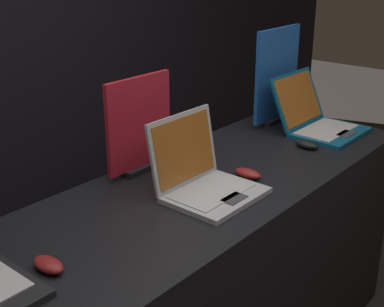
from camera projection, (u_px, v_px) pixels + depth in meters
display_counter at (193, 295)px, 2.25m from camera, size 2.35×0.73×0.98m
mouse_front at (48, 265)px, 1.55m from camera, size 0.06×0.12×0.04m
laptop_middle at (202, 177)px, 2.01m from camera, size 0.35×0.33×0.29m
mouse_middle at (248, 173)px, 2.16m from camera, size 0.06×0.12×0.04m
promo_stand_middle at (139, 128)px, 2.16m from camera, size 0.34×0.07×0.40m
laptop_back at (317, 119)px, 2.69m from camera, size 0.38×0.40×0.28m
mouse_back at (307, 145)px, 2.48m from camera, size 0.06×0.12×0.04m
promo_stand_back at (277, 78)px, 2.77m from camera, size 0.38×0.07×0.49m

